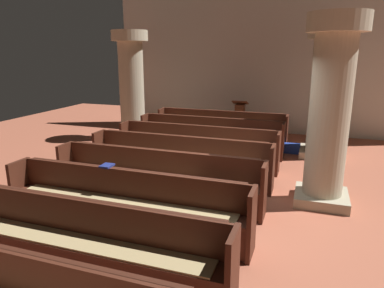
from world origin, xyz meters
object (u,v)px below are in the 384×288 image
at_px(pew_row_6, 75,239).
at_px(hymn_book, 107,166).
at_px(pew_row_5, 124,201).
at_px(pillar_far_side, 132,84).
at_px(kneeler_box_blue, 291,148).
at_px(pew_row_2, 197,145).
at_px(pew_row_3, 179,158).
at_px(pillar_aisle_rear, 330,109).
at_px(lectern, 240,120).
at_px(pew_row_1, 210,134).
at_px(pew_row_0, 221,126).
at_px(pew_row_4, 156,176).
at_px(pillar_aisle_side, 326,91).

bearing_deg(pew_row_6, hymn_book, 105.74).
height_order(pew_row_5, pillar_far_side, pillar_far_side).
bearing_deg(kneeler_box_blue, pew_row_2, -138.33).
bearing_deg(pew_row_3, pillar_aisle_rear, -3.43).
distance_m(pew_row_2, lectern, 3.51).
bearing_deg(pew_row_5, pew_row_3, 90.00).
xyz_separation_m(pew_row_1, pew_row_2, (0.00, -1.11, 0.00)).
relative_size(pew_row_0, lectern, 3.44).
bearing_deg(pew_row_6, lectern, 87.91).
xyz_separation_m(pew_row_2, pew_row_4, (0.00, -2.22, 0.00)).
bearing_deg(pew_row_0, pillar_aisle_side, -10.29).
bearing_deg(pillar_aisle_side, pew_row_0, 169.71).
distance_m(pew_row_1, pew_row_5, 4.44).
xyz_separation_m(pew_row_2, lectern, (0.29, 3.50, -0.04)).
distance_m(lectern, kneeler_box_blue, 2.45).
xyz_separation_m(pew_row_2, pew_row_3, (0.00, -1.11, 0.00)).
relative_size(pew_row_5, pillar_aisle_side, 1.18).
xyz_separation_m(pew_row_0, pew_row_5, (0.00, -5.55, 0.00)).
relative_size(pillar_aisle_side, pillar_far_side, 1.00).
distance_m(pew_row_2, pew_row_5, 3.33).
relative_size(pew_row_6, pillar_aisle_side, 1.18).
bearing_deg(pillar_far_side, pew_row_0, 6.14).
xyz_separation_m(pew_row_4, kneeler_box_blue, (2.02, 4.02, -0.38)).
relative_size(pew_row_6, lectern, 3.44).
bearing_deg(hymn_book, pillar_far_side, 114.40).
bearing_deg(pillar_aisle_side, hymn_book, -122.38).
relative_size(pew_row_4, kneeler_box_blue, 8.65).
bearing_deg(lectern, pew_row_6, -92.09).
bearing_deg(lectern, pew_row_3, -93.60).
height_order(lectern, hymn_book, lectern).
xyz_separation_m(pew_row_4, pillar_aisle_side, (2.72, 3.94, 1.15)).
height_order(pew_row_0, hymn_book, hymn_book).
relative_size(pew_row_6, hymn_book, 18.71).
bearing_deg(pew_row_1, pillar_far_side, 162.86).
bearing_deg(pillar_far_side, pew_row_3, -48.76).
xyz_separation_m(pew_row_5, pew_row_6, (0.00, -1.11, 0.00)).
bearing_deg(pew_row_5, kneeler_box_blue, 68.50).
bearing_deg(pillar_far_side, kneeler_box_blue, -1.65).
bearing_deg(pillar_aisle_rear, pew_row_2, 154.90).
height_order(pew_row_3, pew_row_5, same).
distance_m(pew_row_1, pew_row_3, 2.22).
relative_size(pillar_aisle_side, kneeler_box_blue, 7.31).
bearing_deg(pew_row_2, pew_row_4, -90.00).
bearing_deg(pew_row_3, pew_row_4, -90.00).
bearing_deg(pew_row_6, pillar_aisle_side, 66.22).
xyz_separation_m(pew_row_4, pillar_far_side, (-2.67, 4.15, 1.15)).
bearing_deg(kneeler_box_blue, lectern, 135.46).
distance_m(pew_row_0, pew_row_3, 3.33).
relative_size(pew_row_3, pew_row_4, 1.00).
bearing_deg(pew_row_3, pillar_far_side, 131.24).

